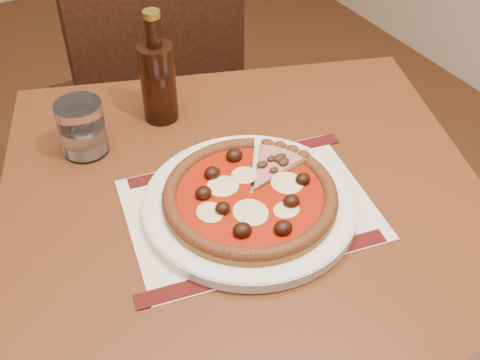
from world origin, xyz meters
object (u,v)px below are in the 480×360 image
plate (250,204)px  bottle (158,79)px  chair_far (152,100)px  pizza (250,195)px  table (246,243)px  water_glass (82,128)px

plate → bottle: 0.31m
chair_far → pizza: bearing=82.4°
table → water_glass: water_glass is taller
plate → chair_far: bearing=81.1°
table → chair_far: chair_far is taller
pizza → water_glass: 0.33m
table → plate: bearing=-103.3°
bottle → table: bearing=-85.4°
pizza → water_glass: bearing=122.5°
table → bottle: 0.34m
pizza → bottle: bottle is taller
chair_far → water_glass: 0.59m
chair_far → water_glass: size_ratio=9.10×
bottle → water_glass: bearing=-170.5°
water_glass → bottle: 0.17m
pizza → bottle: bearing=93.3°
plate → pizza: (-0.00, -0.00, 0.02)m
plate → water_glass: water_glass is taller
table → pizza: 0.13m
chair_far → bottle: (-0.13, -0.40, 0.32)m
table → water_glass: (-0.18, 0.26, 0.15)m
bottle → chair_far: bearing=72.2°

